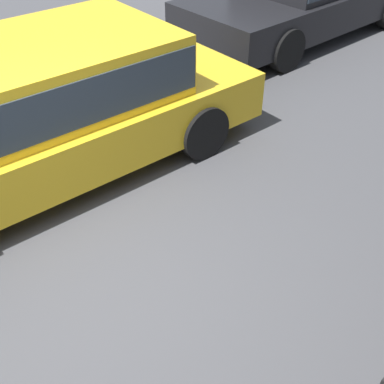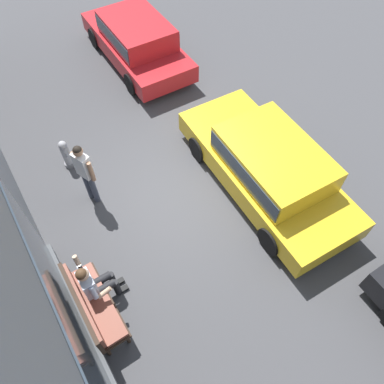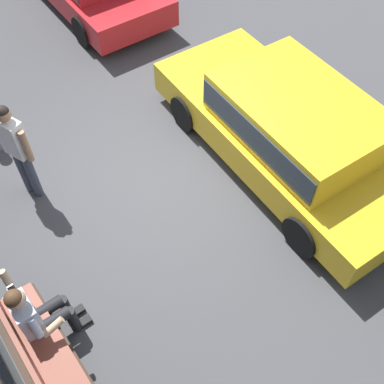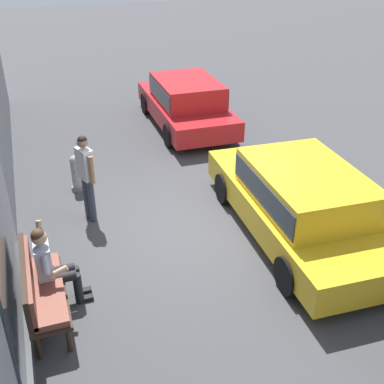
{
  "view_description": "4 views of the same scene",
  "coord_description": "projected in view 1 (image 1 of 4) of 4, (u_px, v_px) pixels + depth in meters",
  "views": [
    {
      "loc": [
        1.11,
        2.6,
        3.05
      ],
      "look_at": [
        -0.52,
        0.81,
        1.16
      ],
      "focal_mm": 45.0,
      "sensor_mm": 36.0,
      "label": 1
    },
    {
      "loc": [
        -4.26,
        2.6,
        7.09
      ],
      "look_at": [
        -0.5,
        0.17,
        0.83
      ],
      "focal_mm": 35.0,
      "sensor_mm": 36.0,
      "label": 2
    },
    {
      "loc": [
        -3.99,
        2.6,
        5.86
      ],
      "look_at": [
        -0.97,
        0.33,
        0.95
      ],
      "focal_mm": 45.0,
      "sensor_mm": 36.0,
      "label": 3
    },
    {
      "loc": [
        -7.07,
        2.6,
        5.02
      ],
      "look_at": [
        -0.57,
        0.31,
        1.17
      ],
      "focal_mm": 45.0,
      "sensor_mm": 36.0,
      "label": 4
    }
  ],
  "objects": [
    {
      "name": "parked_car_mid",
      "position": [
        45.0,
        103.0,
        4.89
      ],
      "size": [
        4.78,
        2.14,
        1.39
      ],
      "color": "gold",
      "rests_on": "ground_plane"
    },
    {
      "name": "ground_plane",
      "position": [
        80.0,
        284.0,
        3.98
      ],
      "size": [
        60.0,
        60.0,
        0.0
      ],
      "primitive_type": "plane",
      "color": "#424244"
    }
  ]
}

